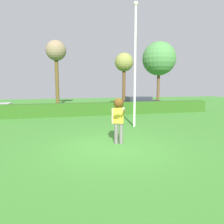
# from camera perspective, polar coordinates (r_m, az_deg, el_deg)

# --- Properties ---
(ground_plane) EXTENTS (60.00, 60.00, 0.00)m
(ground_plane) POSITION_cam_1_polar(r_m,az_deg,el_deg) (7.95, 0.20, -9.56)
(ground_plane) COLOR #3C7E2D
(person) EXTENTS (0.53, 0.85, 1.82)m
(person) POSITION_cam_1_polar(r_m,az_deg,el_deg) (8.13, 1.82, -0.48)
(person) COLOR slate
(person) RESTS_ON ground
(frisbee) EXTENTS (0.28, 0.28, 0.07)m
(frisbee) POSITION_cam_1_polar(r_m,az_deg,el_deg) (7.52, 1.81, 1.00)
(frisbee) COLOR yellow
(lamppost) EXTENTS (0.24, 0.24, 6.70)m
(lamppost) POSITION_cam_1_polar(r_m,az_deg,el_deg) (11.77, 6.31, 13.90)
(lamppost) COLOR silver
(lamppost) RESTS_ON ground
(hedge_row) EXTENTS (21.33, 0.90, 0.95)m
(hedge_row) POSITION_cam_1_polar(r_m,az_deg,el_deg) (16.21, -7.84, 0.75)
(hedge_row) COLOR #2C5919
(hedge_row) RESTS_ON ground
(parked_car_black) EXTENTS (4.25, 1.90, 1.25)m
(parked_car_black) POSITION_cam_1_polar(r_m,az_deg,el_deg) (20.17, 7.20, 2.64)
(parked_car_black) COLOR black
(parked_car_black) RESTS_ON ground
(birch_tree) EXTENTS (3.88, 3.88, 7.31)m
(birch_tree) POSITION_cam_1_polar(r_m,az_deg,el_deg) (25.64, 12.69, 13.94)
(birch_tree) COLOR brown
(birch_tree) RESTS_ON ground
(bare_elm_tree) EXTENTS (2.01, 2.01, 5.81)m
(bare_elm_tree) POSITION_cam_1_polar(r_m,az_deg,el_deg) (23.45, 3.29, 13.01)
(bare_elm_tree) COLOR brown
(bare_elm_tree) RESTS_ON ground
(willow_tree) EXTENTS (2.25, 2.25, 7.28)m
(willow_tree) POSITION_cam_1_polar(r_m,az_deg,el_deg) (25.06, -14.99, 15.32)
(willow_tree) COLOR brown
(willow_tree) RESTS_ON ground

